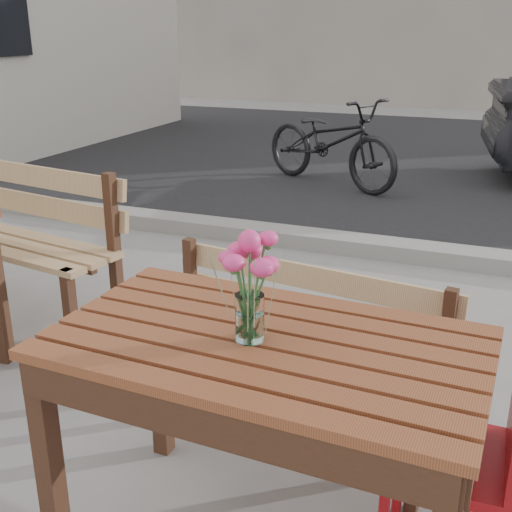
{
  "coord_description": "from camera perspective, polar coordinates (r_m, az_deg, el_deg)",
  "views": [
    {
      "loc": [
        0.68,
        -1.63,
        1.65
      ],
      "look_at": [
        0.05,
        -0.02,
        1.03
      ],
      "focal_mm": 45.0,
      "sensor_mm": 36.0,
      "label": 1
    }
  ],
  "objects": [
    {
      "name": "red_chair",
      "position": [
        2.11,
        19.02,
        -15.7
      ],
      "size": [
        0.4,
        0.4,
        0.8
      ],
      "rotation": [
        0.0,
        0.0,
        -1.57
      ],
      "color": "#A10E13",
      "rests_on": "ground"
    },
    {
      "name": "bicycle",
      "position": [
        7.04,
        6.64,
        10.1
      ],
      "size": [
        1.9,
        1.39,
        0.95
      ],
      "primitive_type": "imported",
      "rotation": [
        0.0,
        0.0,
        1.1
      ],
      "color": "black",
      "rests_on": "ground"
    },
    {
      "name": "main_bench",
      "position": [
        2.63,
        3.73,
        -6.87
      ],
      "size": [
        1.3,
        0.55,
        0.78
      ],
      "rotation": [
        0.0,
        0.0,
        -0.14
      ],
      "color": "#A47D54",
      "rests_on": "ground"
    },
    {
      "name": "main_vase",
      "position": [
        1.81,
        -0.58,
        -1.54
      ],
      "size": [
        0.18,
        0.18,
        0.33
      ],
      "color": "white",
      "rests_on": "main_table"
    },
    {
      "name": "second_bench",
      "position": [
        4.0,
        -20.69,
        2.9
      ],
      "size": [
        1.58,
        0.7,
        0.95
      ],
      "rotation": [
        0.0,
        0.0,
        -0.17
      ],
      "color": "#A47D54",
      "rests_on": "ground"
    },
    {
      "name": "street",
      "position": [
        6.92,
        15.33,
        5.58
      ],
      "size": [
        30.0,
        8.12,
        0.12
      ],
      "color": "black",
      "rests_on": "ground"
    },
    {
      "name": "main_table",
      "position": [
        1.96,
        0.82,
        -10.68
      ],
      "size": [
        1.3,
        0.79,
        0.79
      ],
      "rotation": [
        0.0,
        0.0,
        -0.04
      ],
      "color": "brown",
      "rests_on": "ground"
    }
  ]
}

